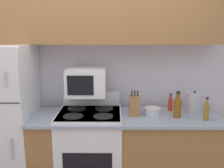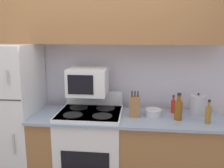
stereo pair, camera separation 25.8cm
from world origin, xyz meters
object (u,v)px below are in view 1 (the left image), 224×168
bowl (152,111)px  kettle (194,103)px  refrigerator (5,120)px  bottle_whiskey (177,107)px  stove (90,151)px  microwave (86,82)px  bottle_hot_sauce (170,104)px  knife_block (135,106)px  bottle_vinegar (206,111)px

bowl → kettle: size_ratio=0.75×
refrigerator → bottle_whiskey: size_ratio=5.92×
refrigerator → stove: 1.01m
refrigerator → stove: bearing=-3.0°
microwave → bowl: 0.78m
bowl → bottle_hot_sauce: 0.26m
bottle_hot_sauce → bowl: bearing=-149.1°
refrigerator → kettle: 2.11m
knife_block → bowl: 0.21m
microwave → kettle: size_ratio=1.71×
bottle_hot_sauce → microwave: bearing=-176.2°
refrigerator → bottle_hot_sauce: refrigerator is taller
refrigerator → bowl: size_ratio=8.98×
stove → bottle_whiskey: size_ratio=3.94×
knife_block → kettle: knife_block is taller
stove → kettle: (1.15, 0.11, 0.53)m
bowl → bottle_hot_sauce: size_ratio=0.92×
knife_block → bottle_vinegar: bearing=-9.9°
refrigerator → kettle: (2.10, 0.07, 0.19)m
bottle_vinegar → bowl: bearing=162.7°
microwave → bowl: (0.72, -0.07, -0.30)m
microwave → knife_block: microwave is taller
stove → bowl: stove is taller
refrigerator → microwave: (0.91, 0.06, 0.42)m
bottle_whiskey → refrigerator: bearing=177.0°
bottle_whiskey → bottle_hot_sauce: (-0.02, 0.22, -0.03)m
bottle_hot_sauce → kettle: bearing=-12.8°
stove → bottle_hot_sauce: size_ratio=5.51×
microwave → bottle_vinegar: bearing=-10.7°
bottle_hot_sauce → bottle_whiskey: bearing=-83.7°
bottle_hot_sauce → knife_block: bearing=-157.8°
bottle_whiskey → bottle_hot_sauce: 0.22m
bottle_whiskey → bottle_hot_sauce: bearing=96.3°
bottle_vinegar → bottle_hot_sauce: (-0.30, 0.30, -0.02)m
refrigerator → bottle_hot_sauce: size_ratio=8.29×
refrigerator → microwave: 1.00m
microwave → bottle_hot_sauce: bearing=3.8°
bottle_vinegar → stove: bearing=174.0°
bottle_vinegar → microwave: bearing=169.3°
kettle → microwave: bearing=-179.7°
bottle_whiskey → bottle_hot_sauce: bottle_whiskey is taller
knife_block → bottle_vinegar: 0.73m
microwave → bottle_vinegar: 1.29m
microwave → knife_block: bearing=-11.8°
kettle → bottle_whiskey: bearing=-143.7°
stove → bottle_hot_sauce: bottle_hot_sauce is taller
microwave → bottle_whiskey: 1.01m
refrigerator → stove: size_ratio=1.50×
refrigerator → kettle: size_ratio=6.74×
knife_block → bowl: size_ratio=1.51×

